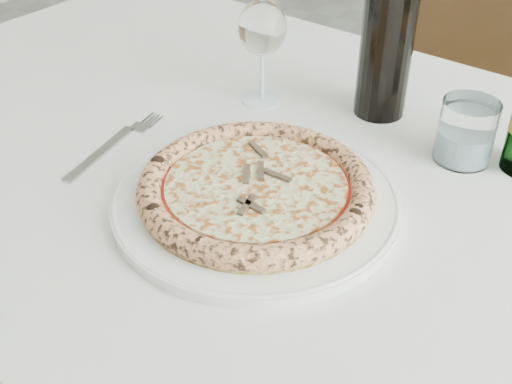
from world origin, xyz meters
TOP-DOWN VIEW (x-y plane):
  - dining_table at (0.23, -0.03)m, footprint 1.64×1.06m
  - chair_far at (0.22, 0.75)m, footprint 0.53×0.53m
  - plate at (0.23, -0.13)m, footprint 0.36×0.36m
  - pizza at (0.23, -0.13)m, footprint 0.29×0.29m
  - fork at (-0.02, -0.12)m, footprint 0.04×0.22m
  - wine_glass at (0.09, 0.11)m, footprint 0.07×0.07m
  - tumbler at (0.41, 0.12)m, footprint 0.08×0.08m
  - wine_bottle at (0.26, 0.18)m, footprint 0.08×0.08m

SIDE VIEW (x-z plane):
  - chair_far at x=0.22m, z-range 0.07..1.00m
  - dining_table at x=0.23m, z-range 0.30..1.05m
  - fork at x=-0.02m, z-range 0.76..0.76m
  - plate at x=0.23m, z-range 0.76..0.77m
  - pizza at x=0.23m, z-range 0.77..0.80m
  - tumbler at x=0.41m, z-range 0.75..0.84m
  - wine_glass at x=0.09m, z-range 0.79..0.96m
  - wine_bottle at x=0.26m, z-range 0.73..1.05m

